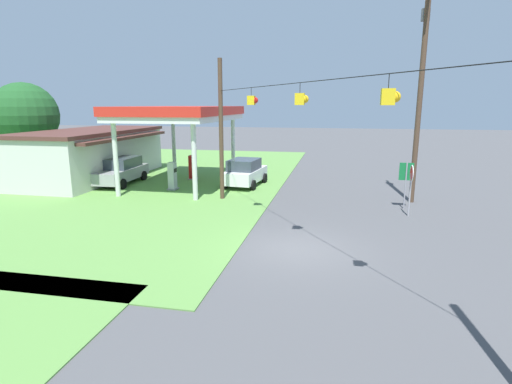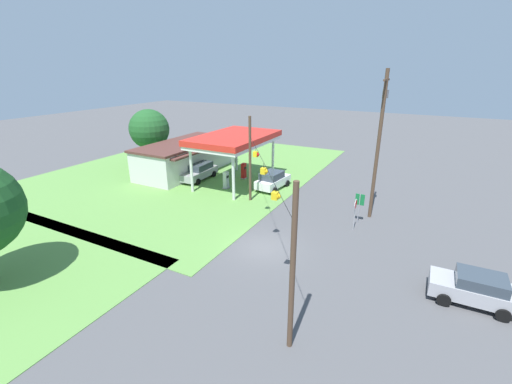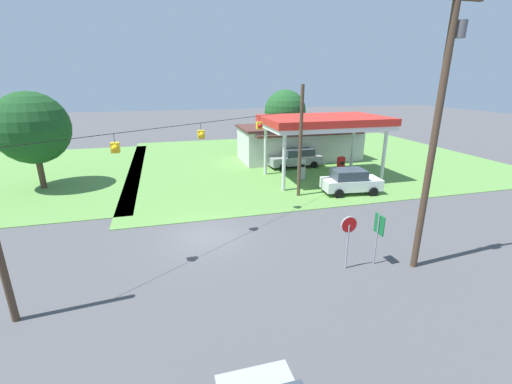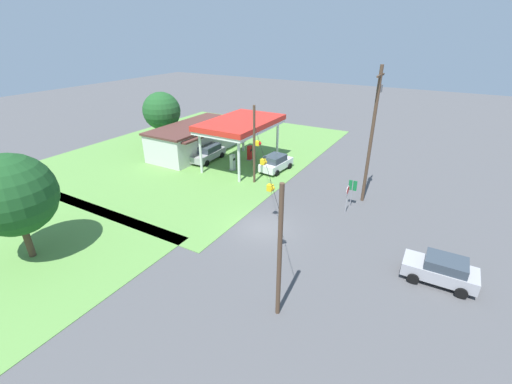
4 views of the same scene
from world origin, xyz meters
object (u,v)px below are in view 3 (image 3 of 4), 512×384
stop_sign_roadside (349,231)px  route_sign (378,229)px  fuel_pump_near (301,170)px  utility_pole_main (438,122)px  gas_station_canopy (324,123)px  car_at_pumps_rear (296,158)px  gas_station_store (299,142)px  fuel_pump_far (341,167)px  tree_west_verge (32,128)px  car_at_pumps_front (350,181)px  tree_behind_station (285,111)px

stop_sign_roadside → route_sign: bearing=180.0°
fuel_pump_near → utility_pole_main: size_ratio=0.15×
gas_station_canopy → fuel_pump_near: 4.23m
car_at_pumps_rear → gas_station_store: bearing=-119.2°
fuel_pump_far → utility_pole_main: bearing=-105.4°
gas_station_store → car_at_pumps_rear: size_ratio=2.43×
gas_station_canopy → car_at_pumps_rear: bearing=98.8°
car_at_pumps_rear → tree_west_verge: (-21.23, -1.19, 3.70)m
car_at_pumps_front → gas_station_canopy: bearing=100.2°
route_sign → tree_behind_station: size_ratio=0.35×
fuel_pump_far → gas_station_canopy: bearing=180.0°
tree_west_verge → fuel_pump_far: bearing=-7.3°
fuel_pump_near → car_at_pumps_front: bearing=-63.1°
fuel_pump_near → route_sign: size_ratio=0.74×
tree_behind_station → car_at_pumps_front: bearing=-93.2°
fuel_pump_near → tree_west_verge: tree_west_verge is taller
car_at_pumps_front → tree_west_verge: tree_west_verge is taller
gas_station_canopy → fuel_pump_near: gas_station_canopy is taller
route_sign → utility_pole_main: utility_pole_main is taller
fuel_pump_near → utility_pole_main: (-0.31, -14.25, 5.59)m
utility_pole_main → fuel_pump_near: bearing=88.8°
utility_pole_main → tree_west_verge: bearing=138.9°
fuel_pump_far → utility_pole_main: size_ratio=0.15×
car_at_pumps_rear → tree_behind_station: size_ratio=0.74×
fuel_pump_far → route_sign: 14.73m
gas_station_canopy → utility_pole_main: 14.51m
car_at_pumps_front → car_at_pumps_rear: (-0.98, 8.42, -0.01)m
car_at_pumps_rear → tree_west_verge: size_ratio=0.70×
car_at_pumps_rear → route_sign: size_ratio=2.12×
route_sign → tree_west_verge: 24.78m
tree_behind_station → utility_pole_main: bearing=-97.1°
gas_station_canopy → gas_station_store: gas_station_canopy is taller
car_at_pumps_rear → route_sign: bearing=77.8°
fuel_pump_far → utility_pole_main: utility_pole_main is taller
fuel_pump_far → stop_sign_roadside: stop_sign_roadside is taller
car_at_pumps_front → tree_behind_station: tree_behind_station is taller
car_at_pumps_front → stop_sign_roadside: stop_sign_roadside is taller
car_at_pumps_rear → fuel_pump_near: bearing=72.3°
fuel_pump_near → stop_sign_roadside: (-3.42, -13.61, 0.97)m
stop_sign_roadside → route_sign: (1.48, -0.00, -0.10)m
gas_station_canopy → stop_sign_roadside: bearing=-111.0°
tree_behind_station → tree_west_verge: tree_west_verge is taller
car_at_pumps_front → tree_behind_station: size_ratio=0.63×
fuel_pump_near → car_at_pumps_front: car_at_pumps_front is taller
stop_sign_roadside → utility_pole_main: size_ratio=0.22×
car_at_pumps_rear → fuel_pump_far: bearing=117.8°
gas_station_store → car_at_pumps_front: gas_station_store is taller
route_sign → tree_behind_station: (5.01, 26.47, 2.80)m
utility_pole_main → tree_west_verge: (-19.78, 17.27, -1.80)m
gas_station_store → fuel_pump_far: 7.46m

